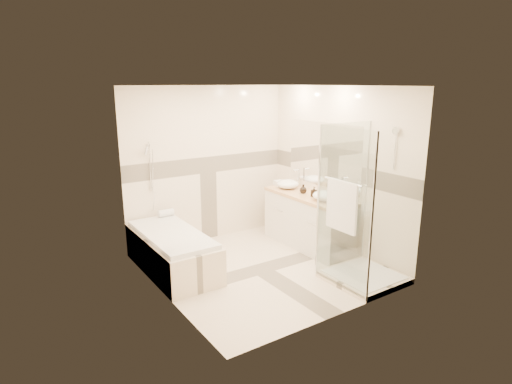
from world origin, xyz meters
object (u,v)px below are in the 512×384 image
bathtub (172,249)px  vessel_sink_far (325,196)px  vanity (308,221)px  vessel_sink_near (288,184)px  amenity_bottle_a (314,192)px  amenity_bottle_b (303,189)px  shower_enclosure (355,244)px

bathtub → vessel_sink_far: vessel_sink_far is taller
vanity → vessel_sink_far: vessel_sink_far is taller
vessel_sink_near → vessel_sink_far: same height
amenity_bottle_a → vanity: bearing=81.5°
vessel_sink_far → amenity_bottle_a: amenity_bottle_a is taller
vanity → vessel_sink_near: 0.72m
bathtub → amenity_bottle_b: (2.13, -0.23, 0.61)m
bathtub → shower_enclosure: 2.47m
amenity_bottle_b → bathtub: bearing=173.8°
amenity_bottle_a → amenity_bottle_b: (0.00, 0.25, -0.01)m
shower_enclosure → vanity: bearing=77.0°
vessel_sink_near → vessel_sink_far: bearing=-90.0°
vessel_sink_far → shower_enclosure: bearing=-107.0°
amenity_bottle_a → vessel_sink_near: bearing=90.0°
vessel_sink_near → amenity_bottle_a: amenity_bottle_a is taller
vanity → shower_enclosure: (-0.29, -1.27, 0.08)m
bathtub → vanity: (2.15, -0.35, 0.12)m
amenity_bottle_b → amenity_bottle_a: bearing=-90.0°
amenity_bottle_a → amenity_bottle_b: bearing=90.0°
amenity_bottle_b → vanity: bearing=-80.5°
shower_enclosure → vessel_sink_far: size_ratio=5.59×
shower_enclosure → amenity_bottle_b: shower_enclosure is taller
amenity_bottle_b → shower_enclosure: bearing=-101.1°
bathtub → vanity: size_ratio=1.05×
bathtub → amenity_bottle_b: amenity_bottle_b is taller
vanity → amenity_bottle_b: size_ratio=11.26×
shower_enclosure → vessel_sink_near: (0.27, 1.78, 0.42)m
vessel_sink_far → amenity_bottle_a: (0.00, 0.25, 0.01)m
vanity → amenity_bottle_b: (-0.02, 0.12, 0.50)m
vanity → amenity_bottle_a: bearing=-98.5°
shower_enclosure → amenity_bottle_a: 1.24m
vessel_sink_near → bathtub: bearing=-175.6°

